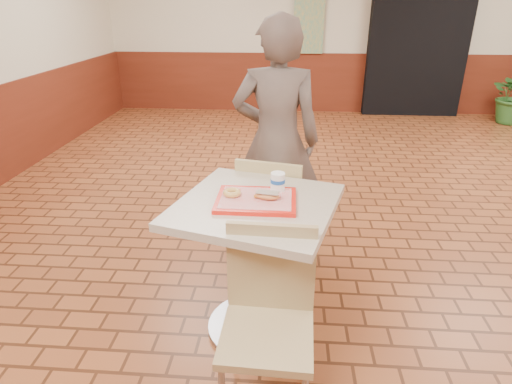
# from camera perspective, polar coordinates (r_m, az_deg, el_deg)

# --- Properties ---
(room_shell) EXTENTS (8.01, 10.01, 3.01)m
(room_shell) POSITION_cam_1_polar(r_m,az_deg,el_deg) (2.88, 23.31, 15.87)
(room_shell) COLOR brown
(room_shell) RESTS_ON ground
(wainscot_band) EXTENTS (8.00, 10.00, 1.00)m
(wainscot_band) POSITION_cam_1_polar(r_m,az_deg,el_deg) (3.16, 20.37, -2.25)
(wainscot_band) COLOR #5B2011
(wainscot_band) RESTS_ON ground
(corridor_doorway) EXTENTS (1.60, 0.22, 2.20)m
(corridor_doorway) POSITION_cam_1_polar(r_m,az_deg,el_deg) (7.92, 20.68, 17.47)
(corridor_doorway) COLOR black
(corridor_doorway) RESTS_ON ground
(promo_poster) EXTENTS (0.50, 0.03, 1.20)m
(promo_poster) POSITION_cam_1_polar(r_m,az_deg,el_deg) (7.67, 7.10, 22.33)
(promo_poster) COLOR gray
(promo_poster) RESTS_ON wainscot_band
(main_table) EXTENTS (0.80, 0.80, 0.85)m
(main_table) POSITION_cam_1_polar(r_m,az_deg,el_deg) (2.39, -0.00, -7.37)
(main_table) COLOR #B4A690
(main_table) RESTS_ON ground
(chair_main_front) EXTENTS (0.43, 0.43, 0.91)m
(chair_main_front) POSITION_cam_1_polar(r_m,az_deg,el_deg) (2.06, 1.69, -15.67)
(chair_main_front) COLOR tan
(chair_main_front) RESTS_ON ground
(chair_main_back) EXTENTS (0.50, 0.50, 0.92)m
(chair_main_back) POSITION_cam_1_polar(r_m,az_deg,el_deg) (2.88, 2.14, -2.88)
(chair_main_back) COLOR tan
(chair_main_back) RESTS_ON ground
(customer) EXTENTS (0.65, 0.43, 1.76)m
(customer) POSITION_cam_1_polar(r_m,az_deg,el_deg) (3.16, 2.72, 6.78)
(customer) COLOR brown
(customer) RESTS_ON ground
(serving_tray) EXTENTS (0.42, 0.33, 0.03)m
(serving_tray) POSITION_cam_1_polar(r_m,az_deg,el_deg) (2.26, 0.00, -1.09)
(serving_tray) COLOR red
(serving_tray) RESTS_ON main_table
(ring_donut) EXTENTS (0.12, 0.12, 0.03)m
(ring_donut) POSITION_cam_1_polar(r_m,az_deg,el_deg) (2.28, -3.21, -0.09)
(ring_donut) COLOR gold
(ring_donut) RESTS_ON serving_tray
(long_john_donut) EXTENTS (0.14, 0.09, 0.04)m
(long_john_donut) POSITION_cam_1_polar(r_m,az_deg,el_deg) (2.23, 1.44, -0.49)
(long_john_donut) COLOR #CF763C
(long_john_donut) RESTS_ON serving_tray
(paper_cup) EXTENTS (0.08, 0.08, 0.10)m
(paper_cup) POSITION_cam_1_polar(r_m,az_deg,el_deg) (2.33, 2.92, 1.42)
(paper_cup) COLOR white
(paper_cup) RESTS_ON serving_tray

